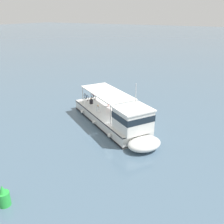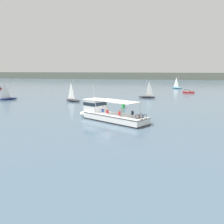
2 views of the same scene
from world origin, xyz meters
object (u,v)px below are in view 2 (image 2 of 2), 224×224
Objects in this scene: sailboat_horizon_east at (177,87)px; sailboat_far_right at (73,99)px; sailboat_near_starboard at (147,96)px; ferry_main at (107,114)px; sailboat_horizon_west at (8,98)px; motorboat_far_left at (188,91)px; channel_buoy at (123,105)px.

sailboat_far_right is at bearing -121.22° from sailboat_horizon_east.
sailboat_near_starboard is 1.00× the size of sailboat_far_right.
ferry_main is 36.63m from sailboat_horizon_west.
sailboat_far_right is 1.41× the size of motorboat_far_left.
sailboat_horizon_west is (-35.39, -10.98, 0.00)m from sailboat_near_starboard.
sailboat_far_right is at bearing 0.48° from sailboat_horizon_west.
ferry_main is 50.81m from motorboat_far_left.
motorboat_far_left is 38.99m from channel_buoy.
ferry_main is at bearing -98.51° from sailboat_near_starboard.
motorboat_far_left is at bearing 42.62° from sailboat_far_right.
sailboat_near_starboard is at bearing 81.49° from ferry_main.
sailboat_horizon_east is 3.86× the size of channel_buoy.
sailboat_far_right reaches higher than ferry_main.
motorboat_far_left is at bearing 53.41° from sailboat_near_starboard.
sailboat_near_starboard is 1.41× the size of motorboat_far_left.
sailboat_horizon_west is (-17.78, -0.15, 0.00)m from sailboat_far_right.
motorboat_far_left is at bearing -82.76° from sailboat_horizon_east.
sailboat_far_right is at bearing -137.38° from motorboat_far_left.
sailboat_far_right is 3.86× the size of channel_buoy.
sailboat_far_right is 17.78m from sailboat_horizon_west.
ferry_main is 3.26× the size of motorboat_far_left.
sailboat_horizon_west is 32.33m from channel_buoy.
sailboat_near_starboard reaches higher than motorboat_far_left.
sailboat_horizon_west is at bearing -149.78° from motorboat_far_left.
ferry_main is 67.70m from sailboat_horizon_east.
channel_buoy is at bearing -115.07° from motorboat_far_left.
channel_buoy reaches higher than motorboat_far_left.
sailboat_horizon_west is at bearing 147.20° from ferry_main.
motorboat_far_left is at bearing 64.93° from channel_buoy.
sailboat_horizon_east is at bearing 58.78° from sailboat_far_right.
ferry_main is 2.31× the size of sailboat_horizon_west.
sailboat_horizon_east is at bearing 45.32° from sailboat_horizon_west.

